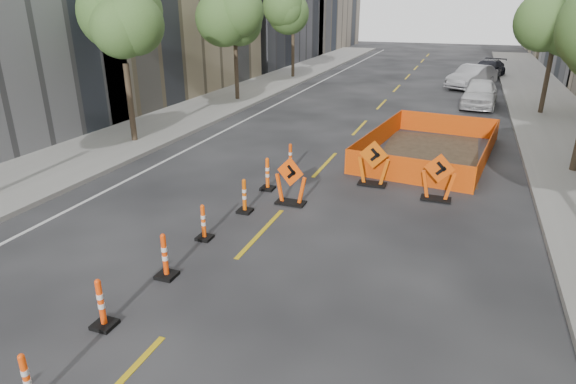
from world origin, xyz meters
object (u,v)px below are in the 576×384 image
at_px(parked_car_mid, 472,77).
at_px(channelizer_5, 244,196).
at_px(channelizer_1, 27,380).
at_px(chevron_sign_center, 373,163).
at_px(channelizer_2, 101,303).
at_px(channelizer_3, 165,256).
at_px(parked_car_far, 488,69).
at_px(channelizer_6, 267,174).
at_px(parked_car_near, 480,93).
at_px(chevron_sign_left, 291,181).
at_px(channelizer_7, 290,158).
at_px(channelizer_4, 203,222).
at_px(chevron_sign_right, 438,177).

bearing_deg(parked_car_mid, channelizer_5, -78.77).
xyz_separation_m(channelizer_1, chevron_sign_center, (2.99, 10.93, 0.30)).
xyz_separation_m(channelizer_2, channelizer_3, (0.11, 1.88, 0.02)).
bearing_deg(parked_car_far, channelizer_2, -86.49).
height_order(channelizer_6, chevron_sign_center, chevron_sign_center).
distance_m(channelizer_6, parked_car_near, 17.50).
distance_m(chevron_sign_left, parked_car_near, 17.95).
height_order(chevron_sign_center, parked_car_mid, parked_car_mid).
relative_size(channelizer_7, parked_car_near, 0.23).
bearing_deg(channelizer_2, channelizer_4, 90.28).
distance_m(channelizer_3, channelizer_5, 3.76).
xyz_separation_m(channelizer_6, parked_car_far, (6.96, 28.23, 0.17)).
height_order(chevron_sign_left, parked_car_near, parked_car_near).
distance_m(channelizer_2, chevron_sign_right, 9.97).
bearing_deg(channelizer_4, chevron_sign_left, 66.27).
xyz_separation_m(channelizer_1, channelizer_5, (-0.00, 7.51, 0.04)).
bearing_deg(chevron_sign_left, chevron_sign_center, 63.19).
bearing_deg(chevron_sign_left, channelizer_6, 154.46).
relative_size(channelizer_2, channelizer_5, 1.00).
height_order(chevron_sign_left, parked_car_far, chevron_sign_left).
bearing_deg(channelizer_1, channelizer_7, 89.91).
bearing_deg(channelizer_1, channelizer_3, 92.02).
bearing_deg(channelizer_3, channelizer_1, -87.98).
xyz_separation_m(channelizer_3, chevron_sign_left, (1.15, 4.78, 0.21)).
bearing_deg(channelizer_1, parked_car_far, 79.63).
relative_size(channelizer_7, parked_car_mid, 0.22).
distance_m(channelizer_4, chevron_sign_right, 7.09).
bearing_deg(parked_car_near, channelizer_4, -103.81).
bearing_deg(channelizer_1, channelizer_6, 90.46).
height_order(channelizer_6, chevron_sign_right, chevron_sign_right).
xyz_separation_m(channelizer_3, channelizer_7, (0.15, 7.51, -0.01)).
bearing_deg(parked_car_far, channelizer_7, -89.83).
distance_m(channelizer_7, parked_car_mid, 21.73).
relative_size(channelizer_1, parked_car_near, 0.20).
distance_m(chevron_sign_left, parked_car_mid, 24.16).
relative_size(channelizer_5, chevron_sign_left, 0.69).
bearing_deg(channelizer_7, channelizer_4, -92.78).
distance_m(channelizer_3, chevron_sign_left, 4.92).
height_order(parked_car_near, parked_car_far, parked_car_near).
distance_m(channelizer_2, channelizer_4, 3.76).
relative_size(chevron_sign_center, parked_car_mid, 0.32).
height_order(channelizer_5, channelizer_6, channelizer_6).
bearing_deg(chevron_sign_right, chevron_sign_left, -155.41).
relative_size(channelizer_1, channelizer_6, 0.87).
bearing_deg(channelizer_3, channelizer_6, 89.43).
distance_m(channelizer_1, channelizer_4, 5.64).
distance_m(channelizer_2, chevron_sign_center, 9.62).
bearing_deg(chevron_sign_center, channelizer_4, -123.08).
xyz_separation_m(channelizer_2, chevron_sign_right, (5.29, 8.44, 0.23)).
relative_size(channelizer_4, chevron_sign_right, 0.64).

